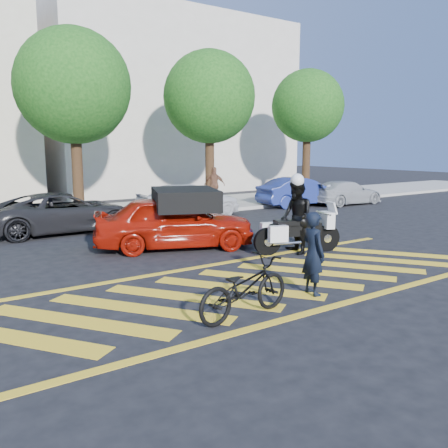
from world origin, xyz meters
TOP-DOWN VIEW (x-y plane):
  - ground at (0.00, 0.00)m, footprint 90.00×90.00m
  - sidewalk at (0.00, 12.00)m, footprint 60.00×5.00m
  - crosswalk at (-0.04, 0.00)m, footprint 12.33×4.00m
  - building_right at (9.00, 21.00)m, footprint 16.00×8.00m
  - tree_center at (0.13, 12.06)m, footprint 4.60×4.60m
  - tree_right at (6.63, 12.06)m, footprint 4.40×4.40m
  - tree_far_right at (13.13, 12.06)m, footprint 4.00×4.00m
  - officer_bike at (0.36, -1.16)m, footprint 0.48×0.65m
  - bicycle at (-1.50, -1.41)m, footprint 2.03×0.91m
  - police_motorcycle at (2.62, 1.71)m, footprint 2.42×1.21m
  - officer_moto at (2.60, 1.69)m, footprint 1.02×1.16m
  - red_convertible at (0.21, 4.14)m, footprint 4.83×3.31m
  - parked_mid_left at (-1.62, 8.53)m, footprint 4.87×2.24m
  - parked_mid_right at (3.64, 9.20)m, footprint 4.37×1.97m
  - parked_right at (9.90, 9.20)m, footprint 4.38×2.01m
  - parked_far_right at (12.30, 8.41)m, footprint 4.12×1.80m
  - pedestrian_right at (6.59, 11.72)m, footprint 1.05×0.99m

SIDE VIEW (x-z plane):
  - ground at x=0.00m, z-range 0.00..0.00m
  - crosswalk at x=-0.04m, z-range 0.00..0.01m
  - sidewalk at x=0.00m, z-range 0.00..0.15m
  - bicycle at x=-1.50m, z-range 0.00..1.03m
  - parked_far_right at x=12.30m, z-range 0.00..1.18m
  - police_motorcycle at x=2.62m, z-range 0.05..1.15m
  - parked_mid_left at x=-1.62m, z-range 0.00..1.35m
  - parked_right at x=9.90m, z-range 0.00..1.39m
  - parked_mid_right at x=3.64m, z-range 0.00..1.46m
  - red_convertible at x=0.21m, z-range 0.00..1.53m
  - officer_bike at x=0.36m, z-range 0.00..1.64m
  - officer_moto at x=2.60m, z-range 0.00..2.00m
  - pedestrian_right at x=6.59m, z-range 0.15..1.89m
  - tree_far_right at x=13.13m, z-range 1.39..8.49m
  - tree_right at x=6.63m, z-range 1.34..8.75m
  - tree_center at x=0.13m, z-range 1.31..8.88m
  - building_right at x=9.00m, z-range 0.00..11.00m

